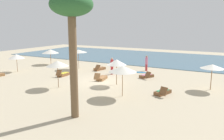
{
  "coord_description": "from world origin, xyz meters",
  "views": [
    {
      "loc": [
        10.96,
        -17.6,
        5.19
      ],
      "look_at": [
        1.12,
        0.4,
        1.1
      ],
      "focal_mm": 36.5,
      "sensor_mm": 36.0,
      "label": 1
    }
  ],
  "objects_px": {
    "surfboard": "(137,72)",
    "lounger_2": "(99,69)",
    "umbrella_4": "(78,51)",
    "lounger_3": "(63,74)",
    "lounger_0": "(163,92)",
    "person_1": "(112,66)",
    "umbrella_2": "(57,63)",
    "person_0": "(146,63)",
    "umbrella_3": "(16,56)",
    "umbrella_0": "(212,67)",
    "umbrella_6": "(123,69)",
    "umbrella_1": "(117,62)",
    "umbrella_5": "(50,51)",
    "lounger_1": "(102,78)",
    "palm_0": "(72,14)",
    "lounger_5": "(147,76)"
  },
  "relations": [
    {
      "from": "umbrella_1",
      "to": "umbrella_5",
      "type": "height_order",
      "value": "umbrella_1"
    },
    {
      "from": "umbrella_1",
      "to": "person_1",
      "type": "distance_m",
      "value": 4.47
    },
    {
      "from": "umbrella_4",
      "to": "person_0",
      "type": "bearing_deg",
      "value": 20.34
    },
    {
      "from": "umbrella_3",
      "to": "umbrella_0",
      "type": "bearing_deg",
      "value": 7.56
    },
    {
      "from": "lounger_5",
      "to": "palm_0",
      "type": "relative_size",
      "value": 0.25
    },
    {
      "from": "umbrella_0",
      "to": "person_0",
      "type": "bearing_deg",
      "value": 146.52
    },
    {
      "from": "lounger_0",
      "to": "person_1",
      "type": "bearing_deg",
      "value": 146.84
    },
    {
      "from": "lounger_0",
      "to": "lounger_3",
      "type": "bearing_deg",
      "value": 172.93
    },
    {
      "from": "lounger_2",
      "to": "umbrella_6",
      "type": "bearing_deg",
      "value": -48.7
    },
    {
      "from": "lounger_1",
      "to": "lounger_2",
      "type": "relative_size",
      "value": 0.99
    },
    {
      "from": "umbrella_4",
      "to": "palm_0",
      "type": "height_order",
      "value": "palm_0"
    },
    {
      "from": "umbrella_1",
      "to": "person_0",
      "type": "xyz_separation_m",
      "value": [
        0.13,
        7.14,
        -1.09
      ]
    },
    {
      "from": "person_1",
      "to": "umbrella_1",
      "type": "bearing_deg",
      "value": -55.93
    },
    {
      "from": "umbrella_1",
      "to": "umbrella_3",
      "type": "distance_m",
      "value": 12.43
    },
    {
      "from": "lounger_2",
      "to": "person_0",
      "type": "height_order",
      "value": "person_0"
    },
    {
      "from": "umbrella_6",
      "to": "umbrella_5",
      "type": "bearing_deg",
      "value": 151.39
    },
    {
      "from": "umbrella_3",
      "to": "palm_0",
      "type": "bearing_deg",
      "value": -27.66
    },
    {
      "from": "lounger_1",
      "to": "umbrella_6",
      "type": "bearing_deg",
      "value": -42.37
    },
    {
      "from": "umbrella_5",
      "to": "lounger_0",
      "type": "bearing_deg",
      "value": -19.58
    },
    {
      "from": "umbrella_4",
      "to": "umbrella_6",
      "type": "distance_m",
      "value": 11.69
    },
    {
      "from": "surfboard",
      "to": "lounger_2",
      "type": "bearing_deg",
      "value": -168.14
    },
    {
      "from": "umbrella_0",
      "to": "person_1",
      "type": "xyz_separation_m",
      "value": [
        -9.85,
        1.27,
        -1.01
      ]
    },
    {
      "from": "umbrella_3",
      "to": "lounger_0",
      "type": "height_order",
      "value": "umbrella_3"
    },
    {
      "from": "lounger_2",
      "to": "palm_0",
      "type": "bearing_deg",
      "value": -64.11
    },
    {
      "from": "umbrella_1",
      "to": "umbrella_4",
      "type": "bearing_deg",
      "value": 149.42
    },
    {
      "from": "umbrella_0",
      "to": "surfboard",
      "type": "bearing_deg",
      "value": 156.13
    },
    {
      "from": "umbrella_2",
      "to": "palm_0",
      "type": "distance_m",
      "value": 7.66
    },
    {
      "from": "lounger_0",
      "to": "lounger_1",
      "type": "height_order",
      "value": "lounger_0"
    },
    {
      "from": "umbrella_0",
      "to": "umbrella_5",
      "type": "bearing_deg",
      "value": 171.89
    },
    {
      "from": "umbrella_3",
      "to": "surfboard",
      "type": "height_order",
      "value": "umbrella_3"
    },
    {
      "from": "umbrella_3",
      "to": "lounger_2",
      "type": "relative_size",
      "value": 1.13
    },
    {
      "from": "umbrella_6",
      "to": "lounger_1",
      "type": "xyz_separation_m",
      "value": [
        -4.01,
        3.66,
        -1.89
      ]
    },
    {
      "from": "lounger_0",
      "to": "person_0",
      "type": "xyz_separation_m",
      "value": [
        -4.27,
        8.02,
        0.73
      ]
    },
    {
      "from": "umbrella_6",
      "to": "lounger_5",
      "type": "xyz_separation_m",
      "value": [
        -0.51,
        6.57,
        -1.89
      ]
    },
    {
      "from": "lounger_0",
      "to": "umbrella_0",
      "type": "bearing_deg",
      "value": 46.49
    },
    {
      "from": "umbrella_0",
      "to": "lounger_1",
      "type": "relative_size",
      "value": 1.2
    },
    {
      "from": "person_0",
      "to": "lounger_2",
      "type": "bearing_deg",
      "value": -155.33
    },
    {
      "from": "surfboard",
      "to": "umbrella_5",
      "type": "bearing_deg",
      "value": -177.03
    },
    {
      "from": "lounger_2",
      "to": "person_1",
      "type": "relative_size",
      "value": 0.99
    },
    {
      "from": "umbrella_3",
      "to": "lounger_3",
      "type": "relative_size",
      "value": 1.17
    },
    {
      "from": "umbrella_2",
      "to": "umbrella_0",
      "type": "bearing_deg",
      "value": 25.63
    },
    {
      "from": "palm_0",
      "to": "umbrella_4",
      "type": "bearing_deg",
      "value": 125.98
    },
    {
      "from": "umbrella_1",
      "to": "umbrella_5",
      "type": "bearing_deg",
      "value": 157.69
    },
    {
      "from": "umbrella_2",
      "to": "person_0",
      "type": "distance_m",
      "value": 11.08
    },
    {
      "from": "palm_0",
      "to": "umbrella_3",
      "type": "bearing_deg",
      "value": 152.34
    },
    {
      "from": "umbrella_1",
      "to": "person_0",
      "type": "relative_size",
      "value": 1.27
    },
    {
      "from": "lounger_3",
      "to": "lounger_5",
      "type": "height_order",
      "value": "lounger_3"
    },
    {
      "from": "umbrella_4",
      "to": "umbrella_6",
      "type": "relative_size",
      "value": 1.0
    },
    {
      "from": "umbrella_4",
      "to": "lounger_3",
      "type": "bearing_deg",
      "value": -76.33
    },
    {
      "from": "umbrella_3",
      "to": "lounger_0",
      "type": "distance_m",
      "value": 16.9
    }
  ]
}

